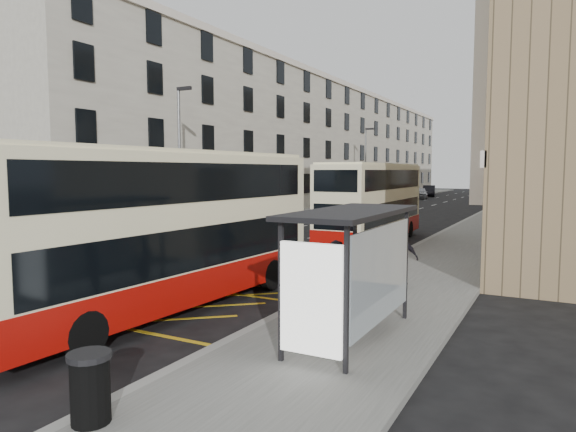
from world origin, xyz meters
The scene contains 21 objects.
ground centered at (0.00, 0.00, 0.00)m, with size 200.00×200.00×0.00m, color black.
pavement_right centered at (8.00, 30.00, 0.07)m, with size 4.00×120.00×0.15m, color #61615C.
pavement_left centered at (-7.50, 30.00, 0.07)m, with size 3.00×120.00×0.15m, color #61615C.
kerb_right centered at (6.00, 30.00, 0.07)m, with size 0.25×120.00×0.15m, color gray.
kerb_left centered at (-6.00, 30.00, 0.07)m, with size 0.25×120.00×0.15m, color gray.
road_markings centered at (0.00, 45.00, 0.01)m, with size 10.00×110.00×0.01m, color silver, non-canonical shape.
terrace_left centered at (-13.43, 45.50, 6.52)m, with size 9.18×79.00×13.25m.
bus_shelter centered at (8.34, -0.39, 2.14)m, with size 1.65×4.25×2.70m.
guard_railing centered at (6.25, 5.75, 0.86)m, with size 0.06×6.56×1.01m.
street_lamp_near centered at (-6.35, 12.00, 4.64)m, with size 0.93×0.18×8.00m.
street_lamp_far centered at (-6.35, 42.00, 4.64)m, with size 0.93×0.18×8.00m.
double_decker_front centered at (3.00, 0.17, 2.13)m, with size 2.91×10.60×4.18m.
double_decker_rear centered at (3.69, 14.71, 2.05)m, with size 2.43×10.11×4.02m.
litter_bin centered at (6.35, -5.21, 0.67)m, with size 0.61×0.61×1.00m.
pedestrian_near centered at (7.39, 1.06, 1.10)m, with size 0.69×0.45×1.89m, color black.
pedestrian_mid centered at (7.73, -0.59, 0.91)m, with size 0.74×0.58×1.52m, color black.
pedestrian_far centered at (7.81, 5.24, 1.02)m, with size 1.02×0.43×1.75m, color black.
white_van centered at (-5.20, 40.51, 0.74)m, with size 2.46×5.34×1.48m, color white.
car_silver centered at (-4.28, 57.41, 0.77)m, with size 1.83×4.55×1.55m, color #A2A4AA.
car_dark centered at (-4.79, 64.62, 0.79)m, with size 1.68×4.82×1.59m, color black.
car_red centered at (4.33, 58.14, 0.75)m, with size 2.09×5.15×1.50m, color maroon.
Camera 1 is at (12.02, -9.99, 3.66)m, focal length 32.00 mm.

